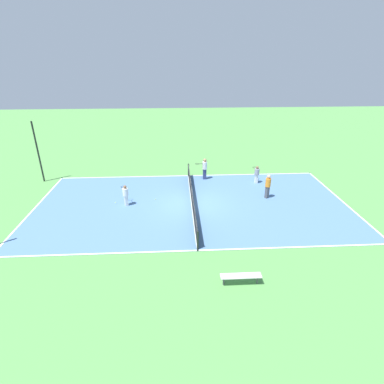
{
  "coord_description": "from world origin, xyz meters",
  "views": [
    {
      "loc": [
        -17.6,
        0.99,
        8.95
      ],
      "look_at": [
        0.0,
        0.0,
        0.9
      ],
      "focal_mm": 28.0,
      "sensor_mm": 36.0,
      "label": 1
    }
  ],
  "objects_px": {
    "bench": "(241,277)",
    "fence_post_back_right": "(38,152)",
    "tennis_net": "(192,197)",
    "player_center_orange": "(268,185)",
    "player_baseline_gray": "(257,174)",
    "player_near_white": "(126,194)",
    "player_far_white": "(205,167)",
    "tennis_ball_left_sideline": "(155,199)",
    "tennis_ball_near_net": "(116,203)"
  },
  "relations": [
    {
      "from": "bench",
      "to": "fence_post_back_right",
      "type": "relative_size",
      "value": 0.38
    },
    {
      "from": "tennis_net",
      "to": "player_center_orange",
      "type": "xyz_separation_m",
      "value": [
        0.69,
        -5.19,
        0.43
      ]
    },
    {
      "from": "player_baseline_gray",
      "to": "fence_post_back_right",
      "type": "height_order",
      "value": "fence_post_back_right"
    },
    {
      "from": "player_baseline_gray",
      "to": "player_near_white",
      "type": "xyz_separation_m",
      "value": [
        -3.27,
        9.41,
        0.03
      ]
    },
    {
      "from": "player_near_white",
      "to": "player_far_white",
      "type": "relative_size",
      "value": 0.83
    },
    {
      "from": "tennis_net",
      "to": "player_near_white",
      "type": "xyz_separation_m",
      "value": [
        0.09,
        4.29,
        0.26
      ]
    },
    {
      "from": "tennis_net",
      "to": "player_center_orange",
      "type": "distance_m",
      "value": 5.25
    },
    {
      "from": "tennis_net",
      "to": "player_baseline_gray",
      "type": "bearing_deg",
      "value": -56.78
    },
    {
      "from": "tennis_ball_left_sideline",
      "to": "fence_post_back_right",
      "type": "relative_size",
      "value": 0.01
    },
    {
      "from": "player_near_white",
      "to": "fence_post_back_right",
      "type": "distance_m",
      "value": 8.51
    },
    {
      "from": "fence_post_back_right",
      "to": "tennis_ball_left_sideline",
      "type": "bearing_deg",
      "value": -113.58
    },
    {
      "from": "bench",
      "to": "fence_post_back_right",
      "type": "xyz_separation_m",
      "value": [
        12.3,
        12.97,
        1.94
      ]
    },
    {
      "from": "player_near_white",
      "to": "player_far_white",
      "type": "distance_m",
      "value": 6.98
    },
    {
      "from": "tennis_net",
      "to": "tennis_ball_left_sideline",
      "type": "xyz_separation_m",
      "value": [
        0.78,
        2.45,
        -0.5
      ]
    },
    {
      "from": "tennis_net",
      "to": "player_baseline_gray",
      "type": "relative_size",
      "value": 7.53
    },
    {
      "from": "tennis_ball_left_sideline",
      "to": "fence_post_back_right",
      "type": "bearing_deg",
      "value": 66.42
    },
    {
      "from": "player_center_orange",
      "to": "fence_post_back_right",
      "type": "bearing_deg",
      "value": -53.15
    },
    {
      "from": "tennis_net",
      "to": "player_center_orange",
      "type": "height_order",
      "value": "player_center_orange"
    },
    {
      "from": "player_far_white",
      "to": "tennis_net",
      "type": "bearing_deg",
      "value": 70.64
    },
    {
      "from": "bench",
      "to": "player_baseline_gray",
      "type": "relative_size",
      "value": 1.29
    },
    {
      "from": "player_baseline_gray",
      "to": "player_center_orange",
      "type": "height_order",
      "value": "player_center_orange"
    },
    {
      "from": "tennis_net",
      "to": "player_near_white",
      "type": "height_order",
      "value": "player_near_white"
    },
    {
      "from": "tennis_net",
      "to": "tennis_ball_left_sideline",
      "type": "relative_size",
      "value": 150.48
    },
    {
      "from": "player_baseline_gray",
      "to": "player_far_white",
      "type": "height_order",
      "value": "player_far_white"
    },
    {
      "from": "player_baseline_gray",
      "to": "player_center_orange",
      "type": "distance_m",
      "value": 2.68
    },
    {
      "from": "player_baseline_gray",
      "to": "player_near_white",
      "type": "relative_size",
      "value": 0.96
    },
    {
      "from": "bench",
      "to": "fence_post_back_right",
      "type": "height_order",
      "value": "fence_post_back_right"
    },
    {
      "from": "player_far_white",
      "to": "tennis_ball_near_net",
      "type": "relative_size",
      "value": 24.92
    },
    {
      "from": "tennis_net",
      "to": "player_baseline_gray",
      "type": "height_order",
      "value": "player_baseline_gray"
    },
    {
      "from": "player_far_white",
      "to": "bench",
      "type": "bearing_deg",
      "value": 88.45
    },
    {
      "from": "tennis_ball_left_sideline",
      "to": "player_baseline_gray",
      "type": "bearing_deg",
      "value": -71.18
    },
    {
      "from": "tennis_ball_near_net",
      "to": "player_near_white",
      "type": "bearing_deg",
      "value": -114.27
    },
    {
      "from": "tennis_net",
      "to": "bench",
      "type": "distance_m",
      "value": 7.84
    },
    {
      "from": "tennis_ball_left_sideline",
      "to": "tennis_net",
      "type": "bearing_deg",
      "value": -107.57
    },
    {
      "from": "player_center_orange",
      "to": "tennis_ball_left_sideline",
      "type": "xyz_separation_m",
      "value": [
        0.09,
        7.64,
        -0.93
      ]
    },
    {
      "from": "player_center_orange",
      "to": "tennis_net",
      "type": "bearing_deg",
      "value": -32.13
    },
    {
      "from": "player_near_white",
      "to": "player_center_orange",
      "type": "xyz_separation_m",
      "value": [
        0.6,
        -9.48,
        0.17
      ]
    },
    {
      "from": "player_baseline_gray",
      "to": "player_near_white",
      "type": "bearing_deg",
      "value": 105.8
    },
    {
      "from": "tennis_net",
      "to": "tennis_ball_near_net",
      "type": "relative_size",
      "value": 150.48
    },
    {
      "from": "player_baseline_gray",
      "to": "bench",
      "type": "bearing_deg",
      "value": 159.19
    },
    {
      "from": "player_near_white",
      "to": "tennis_ball_near_net",
      "type": "distance_m",
      "value": 1.14
    },
    {
      "from": "bench",
      "to": "player_center_orange",
      "type": "relative_size",
      "value": 1.04
    },
    {
      "from": "player_baseline_gray",
      "to": "fence_post_back_right",
      "type": "xyz_separation_m",
      "value": [
        1.29,
        16.44,
        1.55
      ]
    },
    {
      "from": "bench",
      "to": "player_near_white",
      "type": "relative_size",
      "value": 1.24
    },
    {
      "from": "tennis_net",
      "to": "bench",
      "type": "bearing_deg",
      "value": -167.81
    },
    {
      "from": "bench",
      "to": "player_near_white",
      "type": "bearing_deg",
      "value": -52.51
    },
    {
      "from": "bench",
      "to": "player_baseline_gray",
      "type": "xyz_separation_m",
      "value": [
        11.01,
        -3.47,
        0.39
      ]
    },
    {
      "from": "tennis_net",
      "to": "bench",
      "type": "height_order",
      "value": "tennis_net"
    },
    {
      "from": "bench",
      "to": "player_far_white",
      "type": "distance_m",
      "value": 12.03
    },
    {
      "from": "player_baseline_gray",
      "to": "player_far_white",
      "type": "relative_size",
      "value": 0.8
    }
  ]
}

